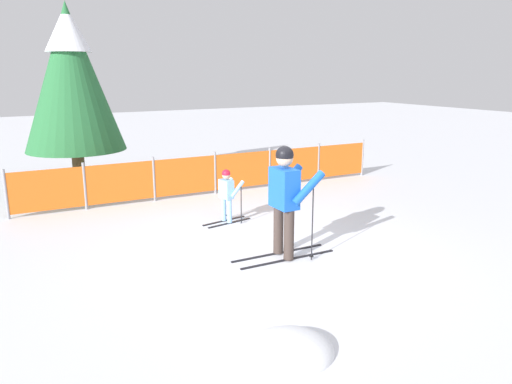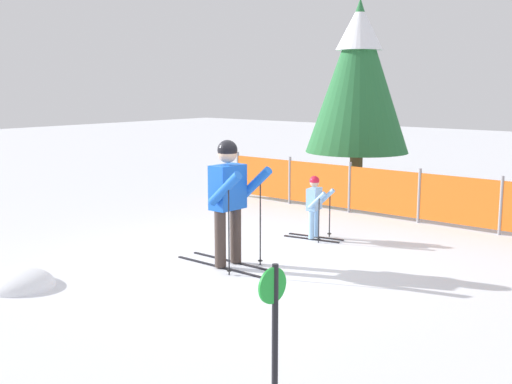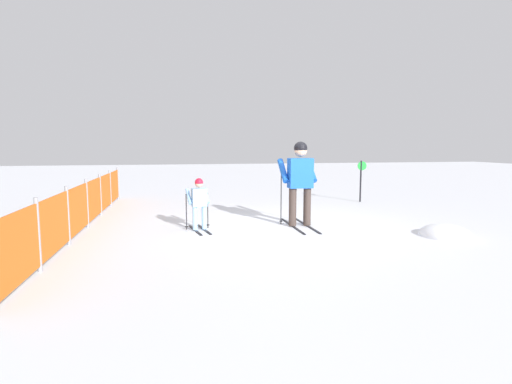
# 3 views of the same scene
# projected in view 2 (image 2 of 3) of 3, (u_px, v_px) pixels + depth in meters

# --- Properties ---
(ground_plane) EXTENTS (60.00, 60.00, 0.00)m
(ground_plane) POSITION_uv_depth(u_px,v_px,m) (237.00, 262.00, 9.55)
(ground_plane) COLOR white
(skier_adult) EXTENTS (1.74, 0.77, 1.84)m
(skier_adult) POSITION_uv_depth(u_px,v_px,m) (229.00, 192.00, 9.16)
(skier_adult) COLOR black
(skier_adult) RESTS_ON ground_plane
(skier_child) EXTENTS (1.05, 0.52, 1.09)m
(skier_child) POSITION_uv_depth(u_px,v_px,m) (315.00, 202.00, 10.88)
(skier_child) COLOR black
(skier_child) RESTS_ON ground_plane
(safety_fence) EXTENTS (9.34, 0.13, 1.04)m
(safety_fence) POSITION_uv_depth(u_px,v_px,m) (419.00, 196.00, 12.17)
(safety_fence) COLOR gray
(safety_fence) RESTS_ON ground_plane
(conifer_far) EXTENTS (2.49, 2.49, 4.62)m
(conifer_far) POSITION_uv_depth(u_px,v_px,m) (359.00, 74.00, 15.36)
(conifer_far) COLOR #4C3823
(conifer_far) RESTS_ON ground_plane
(trail_marker) EXTENTS (0.05, 0.28, 1.29)m
(trail_marker) POSITION_uv_depth(u_px,v_px,m) (274.00, 326.00, 4.85)
(trail_marker) COLOR black
(trail_marker) RESTS_ON ground_plane
(snow_mound) EXTENTS (1.11, 0.95, 0.44)m
(snow_mound) POSITION_uv_depth(u_px,v_px,m) (17.00, 285.00, 8.43)
(snow_mound) COLOR white
(snow_mound) RESTS_ON ground_plane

